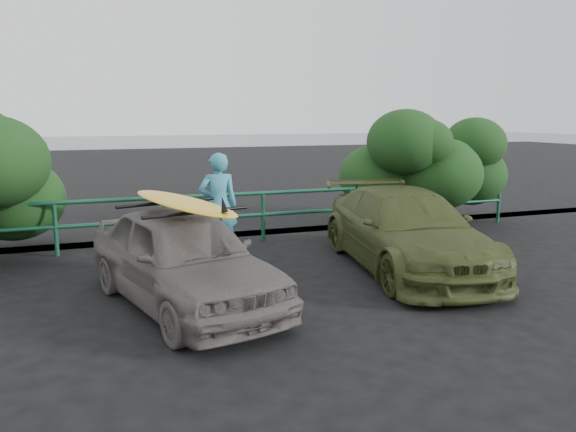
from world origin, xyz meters
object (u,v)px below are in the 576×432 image
at_px(sedan, 183,258).
at_px(surfboard, 181,202).
at_px(guardrail, 216,219).
at_px(man, 218,205).
at_px(olive_vehicle, 406,230).

height_order(sedan, surfboard, surfboard).
distance_m(guardrail, sedan, 3.74).
bearing_deg(surfboard, man, 52.14).
relative_size(olive_vehicle, surfboard, 1.58).
relative_size(guardrail, man, 7.30).
height_order(man, surfboard, man).
bearing_deg(olive_vehicle, sedan, -162.20).
bearing_deg(guardrail, man, -99.13).
xyz_separation_m(sedan, surfboard, (0.00, 0.00, 0.76)).
height_order(guardrail, sedan, sedan).
bearing_deg(sedan, olive_vehicle, -5.62).
height_order(sedan, olive_vehicle, sedan).
xyz_separation_m(sedan, man, (1.07, 2.53, 0.29)).
bearing_deg(olive_vehicle, surfboard, -162.20).
bearing_deg(guardrail, sedan, -109.15).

